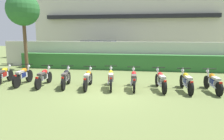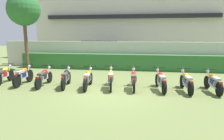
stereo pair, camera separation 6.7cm
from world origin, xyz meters
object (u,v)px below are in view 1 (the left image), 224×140
(motorcycle_in_row_4, at_px, (88,78))
(motorcycle_in_row_8, at_px, (186,81))
(tree_near_inspector, at_px, (23,10))
(motorcycle_in_row_7, at_px, (161,80))
(motorcycle_in_row_9, at_px, (213,82))
(motorcycle_in_row_5, at_px, (111,78))
(motorcycle_in_row_6, at_px, (134,79))
(motorcycle_in_row_1, at_px, (23,76))
(motorcycle_in_row_0, at_px, (4,75))
(motorcycle_in_row_2, at_px, (44,77))
(motorcycle_in_row_3, at_px, (66,78))
(parked_car, at_px, (100,52))

(motorcycle_in_row_4, xyz_separation_m, motorcycle_in_row_8, (4.38, 0.08, 0.00))
(tree_near_inspector, distance_m, motorcycle_in_row_7, 10.20)
(motorcycle_in_row_9, bearing_deg, motorcycle_in_row_5, 85.27)
(tree_near_inspector, height_order, motorcycle_in_row_6, tree_near_inspector)
(tree_near_inspector, relative_size, motorcycle_in_row_8, 2.70)
(motorcycle_in_row_4, bearing_deg, motorcycle_in_row_1, 83.98)
(motorcycle_in_row_0, distance_m, motorcycle_in_row_8, 8.78)
(motorcycle_in_row_1, relative_size, motorcycle_in_row_2, 0.98)
(motorcycle_in_row_3, bearing_deg, motorcycle_in_row_1, 79.09)
(tree_near_inspector, height_order, motorcycle_in_row_5, tree_near_inspector)
(motorcycle_in_row_1, bearing_deg, motorcycle_in_row_3, -95.43)
(motorcycle_in_row_4, height_order, motorcycle_in_row_6, motorcycle_in_row_6)
(tree_near_inspector, distance_m, motorcycle_in_row_5, 8.36)
(parked_car, xyz_separation_m, motorcycle_in_row_1, (-2.08, -8.53, -0.48))
(motorcycle_in_row_4, relative_size, motorcycle_in_row_9, 1.03)
(parked_car, height_order, motorcycle_in_row_2, parked_car)
(motorcycle_in_row_0, xyz_separation_m, motorcycle_in_row_4, (4.40, -0.17, -0.00))
(motorcycle_in_row_4, xyz_separation_m, motorcycle_in_row_7, (3.29, 0.15, -0.00))
(tree_near_inspector, height_order, motorcycle_in_row_1, tree_near_inspector)
(motorcycle_in_row_8, bearing_deg, motorcycle_in_row_7, 81.33)
(motorcycle_in_row_1, relative_size, motorcycle_in_row_5, 0.96)
(motorcycle_in_row_1, height_order, motorcycle_in_row_6, motorcycle_in_row_1)
(tree_near_inspector, height_order, motorcycle_in_row_2, tree_near_inspector)
(motorcycle_in_row_2, bearing_deg, motorcycle_in_row_6, -92.21)
(motorcycle_in_row_2, relative_size, motorcycle_in_row_6, 1.01)
(tree_near_inspector, relative_size, motorcycle_in_row_9, 2.75)
(tree_near_inspector, xyz_separation_m, motorcycle_in_row_3, (4.36, -4.00, -3.58))
(tree_near_inspector, distance_m, motorcycle_in_row_6, 9.19)
(motorcycle_in_row_4, bearing_deg, motorcycle_in_row_9, -93.15)
(parked_car, xyz_separation_m, motorcycle_in_row_4, (1.21, -8.61, -0.49))
(motorcycle_in_row_2, bearing_deg, motorcycle_in_row_1, 82.40)
(parked_car, height_order, motorcycle_in_row_6, parked_car)
(motorcycle_in_row_4, distance_m, motorcycle_in_row_9, 5.49)
(motorcycle_in_row_0, height_order, motorcycle_in_row_5, motorcycle_in_row_5)
(motorcycle_in_row_2, bearing_deg, motorcycle_in_row_4, -94.44)
(motorcycle_in_row_6, distance_m, motorcycle_in_row_9, 3.39)
(motorcycle_in_row_3, height_order, motorcycle_in_row_6, motorcycle_in_row_3)
(motorcycle_in_row_2, distance_m, motorcycle_in_row_3, 1.11)
(motorcycle_in_row_0, distance_m, motorcycle_in_row_6, 6.50)
(motorcycle_in_row_4, bearing_deg, tree_near_inspector, 48.85)
(parked_car, bearing_deg, motorcycle_in_row_4, -73.53)
(motorcycle_in_row_1, bearing_deg, motorcycle_in_row_4, -95.17)
(motorcycle_in_row_7, relative_size, motorcycle_in_row_8, 1.01)
(motorcycle_in_row_6, relative_size, motorcycle_in_row_9, 1.02)
(parked_car, bearing_deg, motorcycle_in_row_2, -88.00)
(tree_near_inspector, bearing_deg, motorcycle_in_row_1, -61.50)
(parked_car, distance_m, motorcycle_in_row_3, 8.61)
(motorcycle_in_row_6, height_order, motorcycle_in_row_7, motorcycle_in_row_6)
(tree_near_inspector, distance_m, motorcycle_in_row_4, 7.65)
(tree_near_inspector, xyz_separation_m, motorcycle_in_row_5, (6.49, -3.89, -3.56))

